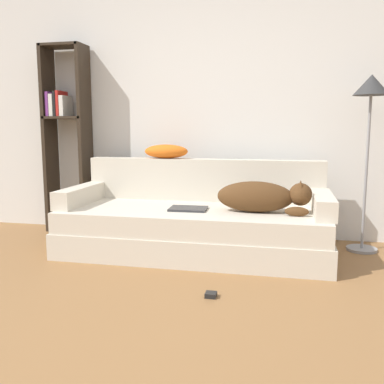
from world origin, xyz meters
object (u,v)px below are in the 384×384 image
object	(u,v)px
floor_lamp	(370,106)
power_adapter	(211,295)
dog	(262,197)
laptop	(188,209)
throw_pillow	(166,151)
couch	(194,231)
bookshelf	(66,128)

from	to	relation	value
floor_lamp	power_adapter	distance (m)	2.07
dog	laptop	xyz separation A→B (m)	(-0.59, -0.02, -0.12)
throw_pillow	power_adapter	bearing A→B (deg)	-63.81
couch	bookshelf	size ratio (longest dim) A/B	1.19
couch	floor_lamp	xyz separation A→B (m)	(1.39, 0.37, 1.03)
throw_pillow	bookshelf	distance (m)	1.09
throw_pillow	floor_lamp	size ratio (longest dim) A/B	0.28
dog	power_adapter	bearing A→B (deg)	-106.73
bookshelf	power_adapter	bearing A→B (deg)	-39.97
couch	bookshelf	bearing A→B (deg)	159.73
laptop	throw_pillow	size ratio (longest dim) A/B	0.75
laptop	power_adapter	size ratio (longest dim) A/B	4.44
couch	throw_pillow	world-z (taller)	throw_pillow
throw_pillow	bookshelf	size ratio (longest dim) A/B	0.22
couch	power_adapter	size ratio (longest dim) A/B	31.59
dog	power_adapter	xyz separation A→B (m)	(-0.26, -0.86, -0.49)
dog	laptop	bearing A→B (deg)	-178.01
laptop	couch	bearing A→B (deg)	64.95
laptop	floor_lamp	size ratio (longest dim) A/B	0.21
laptop	power_adapter	world-z (taller)	laptop
laptop	floor_lamp	world-z (taller)	floor_lamp
power_adapter	floor_lamp	bearing A→B (deg)	49.74
couch	dog	xyz separation A→B (m)	(0.56, -0.06, 0.32)
power_adapter	couch	bearing A→B (deg)	108.10
couch	bookshelf	xyz separation A→B (m)	(-1.43, 0.53, 0.85)
laptop	bookshelf	bearing A→B (deg)	154.17
dog	power_adapter	world-z (taller)	dog
dog	throw_pillow	size ratio (longest dim) A/B	1.79
dog	floor_lamp	distance (m)	1.18
power_adapter	throw_pillow	bearing A→B (deg)	116.19
couch	floor_lamp	size ratio (longest dim) A/B	1.49
throw_pillow	floor_lamp	bearing A→B (deg)	-1.80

